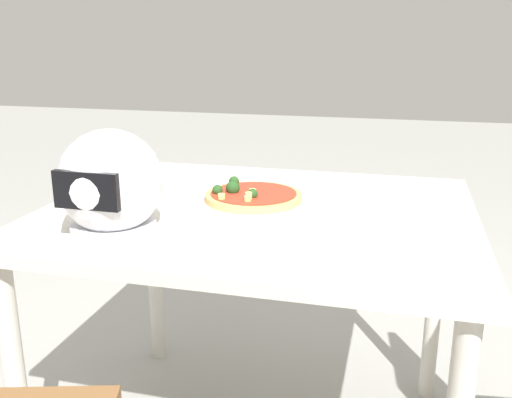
# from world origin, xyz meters

# --- Properties ---
(dining_table) EXTENTS (1.10, 0.90, 0.74)m
(dining_table) POSITION_xyz_m (0.00, 0.00, 0.65)
(dining_table) COLOR beige
(dining_table) RESTS_ON ground
(pizza_plate) EXTENTS (0.31, 0.31, 0.01)m
(pizza_plate) POSITION_xyz_m (0.02, -0.03, 0.75)
(pizza_plate) COLOR white
(pizza_plate) RESTS_ON dining_table
(pizza) EXTENTS (0.26, 0.26, 0.05)m
(pizza) POSITION_xyz_m (0.03, -0.03, 0.76)
(pizza) COLOR tan
(pizza) RESTS_ON pizza_plate
(motorcycle_helmet) EXTENTS (0.24, 0.24, 0.24)m
(motorcycle_helmet) POSITION_xyz_m (0.28, 0.26, 0.85)
(motorcycle_helmet) COLOR silver
(motorcycle_helmet) RESTS_ON dining_table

